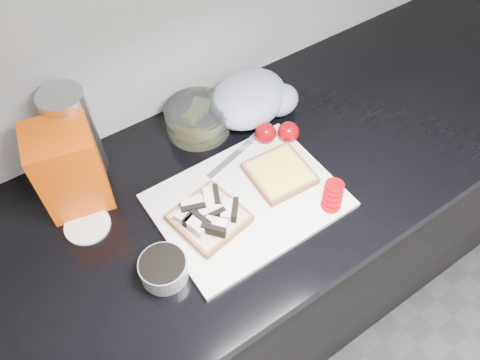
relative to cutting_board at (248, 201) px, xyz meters
name	(u,v)px	position (x,y,z in m)	size (l,w,h in m)	color
base_cabinet	(219,284)	(-0.06, 0.07, -0.48)	(3.50, 0.60, 0.86)	black
countertop	(211,199)	(-0.06, 0.07, -0.03)	(3.50, 0.64, 0.04)	black
cutting_board	(248,201)	(0.00, 0.00, 0.00)	(0.40, 0.30, 0.01)	silver
bread_left	(208,216)	(-0.10, 0.00, 0.02)	(0.16, 0.16, 0.04)	#CDB590
bread_right	(280,173)	(0.10, 0.01, 0.02)	(0.15, 0.15, 0.02)	#CDB590
tomato_slices	(333,195)	(0.16, -0.10, 0.02)	(0.09, 0.08, 0.02)	#93030A
knife	(248,143)	(0.10, 0.14, 0.01)	(0.22, 0.07, 0.01)	silver
seed_tub	(163,268)	(-0.24, -0.05, 0.02)	(0.10, 0.10, 0.05)	gray
tub_lid	(88,225)	(-0.32, 0.14, 0.00)	(0.10, 0.10, 0.01)	white
glass_bowl	(198,119)	(0.03, 0.26, 0.03)	(0.16, 0.16, 0.07)	silver
bread_bag	(69,168)	(-0.30, 0.22, 0.10)	(0.13, 0.12, 0.21)	#F44D04
steel_canister	(75,134)	(-0.26, 0.30, 0.11)	(0.10, 0.10, 0.23)	#B8B8BD
grocery_bag	(253,98)	(0.18, 0.23, 0.04)	(0.28, 0.25, 0.10)	#A7B3CE
whole_tomatoes	(277,133)	(0.17, 0.11, 0.02)	(0.10, 0.08, 0.05)	#93030A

